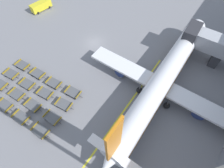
# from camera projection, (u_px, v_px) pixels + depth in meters

# --- Properties ---
(ground_plane) EXTENTS (500.00, 500.00, 0.00)m
(ground_plane) POSITION_uv_depth(u_px,v_px,m) (95.00, 43.00, 39.38)
(ground_plane) COLOR gray
(airplane) EXTENTS (27.84, 36.17, 13.28)m
(airplane) POSITION_uv_depth(u_px,v_px,m) (162.00, 80.00, 30.09)
(airplane) COLOR white
(airplane) RESTS_ON ground_plane
(service_van) EXTENTS (2.87, 5.69, 2.07)m
(service_van) POSITION_uv_depth(u_px,v_px,m) (41.00, 6.00, 45.55)
(service_van) COLOR yellow
(service_van) RESTS_ON ground_plane
(baggage_dolly_row_near_col_b) EXTENTS (3.39, 1.93, 0.92)m
(baggage_dolly_row_near_col_b) POSITION_uv_depth(u_px,v_px,m) (5.00, 106.00, 30.04)
(baggage_dolly_row_near_col_b) COLOR #515459
(baggage_dolly_row_near_col_b) RESTS_ON ground_plane
(baggage_dolly_row_near_col_c) EXTENTS (3.39, 1.93, 0.92)m
(baggage_dolly_row_near_col_c) POSITION_uv_depth(u_px,v_px,m) (21.00, 117.00, 28.82)
(baggage_dolly_row_near_col_c) COLOR #515459
(baggage_dolly_row_near_col_c) RESTS_ON ground_plane
(baggage_dolly_row_near_col_d) EXTENTS (3.37, 1.88, 0.92)m
(baggage_dolly_row_near_col_d) POSITION_uv_depth(u_px,v_px,m) (41.00, 131.00, 27.57)
(baggage_dolly_row_near_col_d) COLOR #515459
(baggage_dolly_row_near_col_d) RESTS_ON ground_plane
(baggage_dolly_row_mid_a_col_a) EXTENTS (3.43, 2.03, 0.92)m
(baggage_dolly_row_mid_a_col_a) POSITION_uv_depth(u_px,v_px,m) (0.00, 84.00, 32.48)
(baggage_dolly_row_mid_a_col_a) COLOR #515459
(baggage_dolly_row_mid_a_col_a) RESTS_ON ground_plane
(baggage_dolly_row_mid_a_col_b) EXTENTS (3.40, 1.95, 0.92)m
(baggage_dolly_row_mid_a_col_b) POSITION_uv_depth(u_px,v_px,m) (17.00, 94.00, 31.28)
(baggage_dolly_row_mid_a_col_b) COLOR #515459
(baggage_dolly_row_mid_a_col_b) RESTS_ON ground_plane
(baggage_dolly_row_mid_a_col_c) EXTENTS (3.38, 1.92, 0.92)m
(baggage_dolly_row_mid_a_col_c) POSITION_uv_depth(u_px,v_px,m) (33.00, 105.00, 30.05)
(baggage_dolly_row_mid_a_col_c) COLOR #515459
(baggage_dolly_row_mid_a_col_c) RESTS_ON ground_plane
(baggage_dolly_row_mid_a_col_d) EXTENTS (3.37, 1.90, 0.92)m
(baggage_dolly_row_mid_a_col_d) POSITION_uv_depth(u_px,v_px,m) (52.00, 118.00, 28.79)
(baggage_dolly_row_mid_a_col_d) COLOR #515459
(baggage_dolly_row_mid_a_col_d) RESTS_ON ground_plane
(baggage_dolly_row_mid_b_col_a) EXTENTS (3.43, 2.03, 0.92)m
(baggage_dolly_row_mid_b_col_a) POSITION_uv_depth(u_px,v_px,m) (11.00, 74.00, 33.84)
(baggage_dolly_row_mid_b_col_a) COLOR #515459
(baggage_dolly_row_mid_b_col_a) RESTS_ON ground_plane
(baggage_dolly_row_mid_b_col_b) EXTENTS (3.41, 1.99, 0.92)m
(baggage_dolly_row_mid_b_col_b) POSITION_uv_depth(u_px,v_px,m) (27.00, 84.00, 32.52)
(baggage_dolly_row_mid_b_col_b) COLOR #515459
(baggage_dolly_row_mid_b_col_b) RESTS_ON ground_plane
(baggage_dolly_row_mid_b_col_c) EXTENTS (3.43, 2.04, 0.92)m
(baggage_dolly_row_mid_b_col_c) POSITION_uv_depth(u_px,v_px,m) (45.00, 93.00, 31.41)
(baggage_dolly_row_mid_b_col_c) COLOR #515459
(baggage_dolly_row_mid_b_col_c) RESTS_ON ground_plane
(baggage_dolly_row_mid_b_col_d) EXTENTS (3.44, 2.06, 0.92)m
(baggage_dolly_row_mid_b_col_d) POSITION_uv_depth(u_px,v_px,m) (64.00, 104.00, 30.16)
(baggage_dolly_row_mid_b_col_d) COLOR #515459
(baggage_dolly_row_mid_b_col_d) RESTS_ON ground_plane
(baggage_dolly_row_far_col_a) EXTENTS (3.40, 1.96, 0.92)m
(baggage_dolly_row_far_col_a) POSITION_uv_depth(u_px,v_px,m) (23.00, 65.00, 35.09)
(baggage_dolly_row_far_col_a) COLOR #515459
(baggage_dolly_row_far_col_a) RESTS_ON ground_plane
(baggage_dolly_row_far_col_b) EXTENTS (3.38, 1.92, 0.92)m
(baggage_dolly_row_far_col_b) POSITION_uv_depth(u_px,v_px,m) (38.00, 74.00, 33.89)
(baggage_dolly_row_far_col_b) COLOR #515459
(baggage_dolly_row_far_col_b) RESTS_ON ground_plane
(baggage_dolly_row_far_col_c) EXTENTS (3.41, 1.98, 0.92)m
(baggage_dolly_row_far_col_c) POSITION_uv_depth(u_px,v_px,m) (54.00, 83.00, 32.65)
(baggage_dolly_row_far_col_c) COLOR #515459
(baggage_dolly_row_far_col_c) RESTS_ON ground_plane
(baggage_dolly_row_far_col_d) EXTENTS (3.42, 2.01, 0.92)m
(baggage_dolly_row_far_col_d) POSITION_uv_depth(u_px,v_px,m) (73.00, 92.00, 31.52)
(baggage_dolly_row_far_col_d) COLOR #515459
(baggage_dolly_row_far_col_d) RESTS_ON ground_plane
(stand_guidance_stripe) EXTENTS (0.48, 28.35, 0.01)m
(stand_guidance_stripe) POSITION_uv_depth(u_px,v_px,m) (124.00, 111.00, 29.98)
(stand_guidance_stripe) COLOR yellow
(stand_guidance_stripe) RESTS_ON ground_plane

